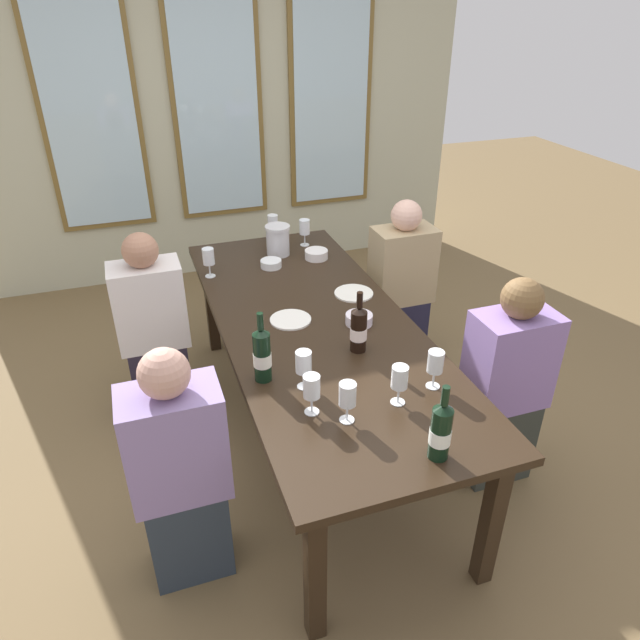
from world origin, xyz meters
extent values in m
plane|color=brown|center=(0.00, 0.00, 0.00)|extent=(12.00, 12.00, 0.00)
cube|color=#B8B799|center=(0.00, 2.45, 1.45)|extent=(4.14, 0.06, 2.90)
cube|color=brown|center=(-0.95, 2.40, 1.45)|extent=(0.72, 0.03, 1.88)
cube|color=silver|center=(-0.95, 2.39, 1.45)|extent=(0.64, 0.01, 1.80)
cube|color=brown|center=(0.00, 2.40, 1.45)|extent=(0.72, 0.03, 1.88)
cube|color=silver|center=(0.00, 2.39, 1.45)|extent=(0.64, 0.01, 1.80)
cube|color=brown|center=(0.95, 2.40, 1.45)|extent=(0.72, 0.03, 1.88)
cube|color=silver|center=(0.95, 2.39, 1.45)|extent=(0.64, 0.01, 1.80)
cube|color=black|center=(0.00, 0.00, 0.72)|extent=(0.94, 2.39, 0.04)
cube|color=black|center=(-0.37, -1.10, 0.35)|extent=(0.07, 0.07, 0.70)
cube|color=black|center=(0.37, -1.10, 0.35)|extent=(0.07, 0.07, 0.70)
cube|color=black|center=(-0.37, 1.10, 0.35)|extent=(0.07, 0.07, 0.70)
cube|color=black|center=(0.37, 1.10, 0.35)|extent=(0.07, 0.07, 0.70)
cylinder|color=white|center=(-0.11, 0.05, 0.74)|extent=(0.21, 0.21, 0.01)
cylinder|color=white|center=(0.30, 0.22, 0.74)|extent=(0.21, 0.21, 0.01)
cylinder|color=silver|center=(0.05, 0.88, 0.82)|extent=(0.14, 0.14, 0.17)
cylinder|color=silver|center=(0.05, 0.88, 0.92)|extent=(0.16, 0.16, 0.02)
cylinder|color=black|center=(0.11, -1.06, 0.84)|extent=(0.08, 0.08, 0.21)
cone|color=black|center=(0.11, -1.06, 0.96)|extent=(0.08, 0.08, 0.02)
cylinder|color=black|center=(0.11, -1.06, 1.01)|extent=(0.03, 0.03, 0.08)
cylinder|color=white|center=(0.11, -1.06, 0.83)|extent=(0.08, 0.08, 0.06)
cylinder|color=black|center=(0.10, -0.31, 0.84)|extent=(0.08, 0.07, 0.20)
cone|color=black|center=(0.10, -0.31, 0.95)|extent=(0.08, 0.07, 0.02)
cylinder|color=black|center=(0.10, -0.31, 1.00)|extent=(0.03, 0.03, 0.08)
cylinder|color=#F3DDD3|center=(0.10, -0.31, 0.83)|extent=(0.08, 0.08, 0.06)
cylinder|color=black|center=(-0.37, -0.39, 0.85)|extent=(0.07, 0.07, 0.23)
cone|color=black|center=(-0.37, -0.39, 0.98)|extent=(0.07, 0.07, 0.02)
cylinder|color=black|center=(-0.37, -0.39, 1.03)|extent=(0.03, 0.03, 0.08)
cylinder|color=silver|center=(-0.37, -0.39, 0.84)|extent=(0.08, 0.08, 0.06)
cylinder|color=white|center=(0.20, -0.09, 0.77)|extent=(0.14, 0.14, 0.05)
cylinder|color=white|center=(0.26, 0.75, 0.77)|extent=(0.14, 0.14, 0.05)
cylinder|color=white|center=(-0.04, 0.71, 0.76)|extent=(0.13, 0.13, 0.05)
cylinder|color=white|center=(0.26, 0.97, 0.74)|extent=(0.06, 0.06, 0.00)
cylinder|color=white|center=(0.26, 0.97, 0.78)|extent=(0.01, 0.01, 0.07)
cylinder|color=white|center=(0.26, 0.97, 0.87)|extent=(0.07, 0.07, 0.09)
cylinder|color=white|center=(-0.24, -0.68, 0.74)|extent=(0.06, 0.06, 0.00)
cylinder|color=white|center=(-0.24, -0.68, 0.78)|extent=(0.01, 0.01, 0.07)
cylinder|color=white|center=(-0.24, -0.68, 0.87)|extent=(0.07, 0.07, 0.09)
cylinder|color=white|center=(-0.13, -0.77, 0.74)|extent=(0.06, 0.06, 0.00)
cylinder|color=white|center=(-0.13, -0.77, 0.78)|extent=(0.01, 0.01, 0.07)
cylinder|color=white|center=(-0.13, -0.77, 0.87)|extent=(0.07, 0.07, 0.09)
cylinder|color=white|center=(-0.41, 0.70, 0.74)|extent=(0.06, 0.06, 0.00)
cylinder|color=white|center=(-0.41, 0.70, 0.78)|extent=(0.01, 0.01, 0.07)
cylinder|color=white|center=(-0.41, 0.70, 0.87)|extent=(0.07, 0.07, 0.09)
cylinder|color=white|center=(-0.22, -0.50, 0.74)|extent=(0.06, 0.06, 0.00)
cylinder|color=white|center=(-0.22, -0.50, 0.78)|extent=(0.01, 0.01, 0.07)
cylinder|color=white|center=(-0.22, -0.50, 0.87)|extent=(0.07, 0.07, 0.09)
cylinder|color=white|center=(0.09, 1.13, 0.74)|extent=(0.06, 0.06, 0.00)
cylinder|color=white|center=(0.09, 1.13, 0.78)|extent=(0.01, 0.01, 0.07)
cylinder|color=white|center=(0.09, 1.13, 0.87)|extent=(0.07, 0.07, 0.09)
cylinder|color=#590C19|center=(0.09, 1.13, 0.84)|extent=(0.06, 0.06, 0.04)
cylinder|color=white|center=(0.11, -0.73, 0.74)|extent=(0.06, 0.06, 0.00)
cylinder|color=white|center=(0.11, -0.73, 0.78)|extent=(0.01, 0.01, 0.07)
cylinder|color=white|center=(0.11, -0.73, 0.87)|extent=(0.07, 0.07, 0.09)
cylinder|color=white|center=(0.29, -0.68, 0.74)|extent=(0.06, 0.06, 0.00)
cylinder|color=white|center=(0.29, -0.68, 0.78)|extent=(0.01, 0.01, 0.07)
cylinder|color=white|center=(0.29, -0.68, 0.87)|extent=(0.07, 0.07, 0.09)
cube|color=#272130|center=(-0.78, 0.55, 0.23)|extent=(0.32, 0.24, 0.45)
cube|color=silver|center=(-0.78, 0.55, 0.69)|extent=(0.38, 0.24, 0.48)
sphere|color=#A57257|center=(-0.78, 0.55, 1.02)|extent=(0.19, 0.19, 0.19)
cube|color=#222138|center=(0.78, 0.58, 0.23)|extent=(0.32, 0.24, 0.45)
cube|color=tan|center=(0.78, 0.58, 0.69)|extent=(0.38, 0.24, 0.48)
sphere|color=beige|center=(0.78, 0.58, 1.02)|extent=(0.19, 0.19, 0.19)
cube|color=#29333F|center=(-0.78, -0.62, 0.23)|extent=(0.32, 0.24, 0.45)
cube|color=#8B75AE|center=(-0.78, -0.62, 0.69)|extent=(0.38, 0.24, 0.48)
sphere|color=tan|center=(-0.78, -0.62, 1.02)|extent=(0.19, 0.19, 0.19)
cube|color=#2F332D|center=(0.78, -0.56, 0.23)|extent=(0.32, 0.24, 0.45)
cube|color=#8D6EB3|center=(0.78, -0.56, 0.69)|extent=(0.38, 0.24, 0.48)
sphere|color=brown|center=(0.78, -0.56, 1.02)|extent=(0.19, 0.19, 0.19)
camera|label=1|loc=(-0.80, -2.40, 2.20)|focal=32.52mm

